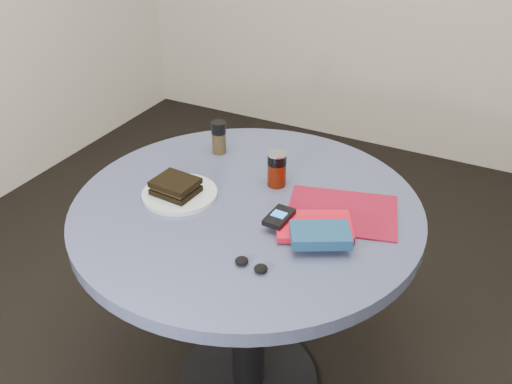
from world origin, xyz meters
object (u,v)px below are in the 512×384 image
at_px(soda_can, 277,169).
at_px(novel, 320,235).
at_px(magazine, 342,212).
at_px(red_book, 314,226).
at_px(table, 247,250).
at_px(headphones, 251,265).
at_px(mp3_player, 279,217).
at_px(sandwich, 176,186).
at_px(plate, 180,194).
at_px(pepper_grinder, 219,137).

relative_size(soda_can, novel, 0.72).
bearing_deg(soda_can, novel, -44.51).
bearing_deg(magazine, red_book, -124.42).
height_order(table, headphones, headphones).
bearing_deg(mp3_player, novel, -14.56).
distance_m(sandwich, mp3_player, 0.33).
bearing_deg(novel, table, 132.79).
bearing_deg(soda_can, sandwich, -139.81).
height_order(table, soda_can, soda_can).
bearing_deg(red_book, mp3_player, 168.17).
distance_m(table, soda_can, 0.26).
bearing_deg(headphones, soda_can, 106.56).
distance_m(magazine, mp3_player, 0.19).
relative_size(magazine, red_book, 1.51).
relative_size(red_book, headphones, 2.19).
xyz_separation_m(table, novel, (0.26, -0.09, 0.20)).
bearing_deg(red_book, plate, 155.76).
distance_m(pepper_grinder, headphones, 0.61).
bearing_deg(sandwich, red_book, 3.78).
xyz_separation_m(pepper_grinder, magazine, (0.49, -0.16, -0.05)).
relative_size(mp3_player, headphones, 1.07).
height_order(table, novel, novel).
height_order(plate, mp3_player, mp3_player).
xyz_separation_m(mp3_player, headphones, (0.02, -0.19, -0.02)).
relative_size(table, soda_can, 9.31).
height_order(sandwich, mp3_player, sandwich).
height_order(soda_can, mp3_player, soda_can).
relative_size(novel, mp3_player, 1.54).
xyz_separation_m(pepper_grinder, mp3_player, (0.36, -0.29, -0.03)).
distance_m(table, sandwich, 0.29).
distance_m(table, pepper_grinder, 0.40).
relative_size(plate, pepper_grinder, 1.98).
height_order(soda_can, headphones, soda_can).
bearing_deg(plate, red_book, 2.70).
bearing_deg(magazine, mp3_player, -148.92).
relative_size(pepper_grinder, magazine, 0.37).
height_order(pepper_grinder, novel, pepper_grinder).
relative_size(soda_can, red_book, 0.54).
xyz_separation_m(soda_can, novel, (0.23, -0.23, -0.02)).
bearing_deg(pepper_grinder, headphones, -52.39).
bearing_deg(novel, plate, 146.74).
distance_m(pepper_grinder, mp3_player, 0.46).
xyz_separation_m(table, red_book, (0.22, -0.03, 0.18)).
relative_size(plate, soda_can, 2.03).
xyz_separation_m(magazine, red_book, (-0.04, -0.11, 0.01)).
bearing_deg(mp3_player, pepper_grinder, 140.62).
bearing_deg(soda_can, mp3_player, -62.88).
height_order(plate, soda_can, soda_can).
bearing_deg(pepper_grinder, mp3_player, -39.38).
relative_size(plate, mp3_player, 2.24).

